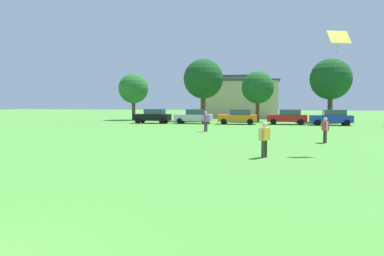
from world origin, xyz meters
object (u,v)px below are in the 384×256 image
Objects in this scene: bystander_midfield at (325,128)px; parked_car_black_0 at (153,116)px; bystander_near_trees at (206,120)px; parked_car_red_3 at (287,117)px; tree_left at (203,79)px; tree_far_right at (331,79)px; parked_car_silver_1 at (194,116)px; adult_bystander at (264,136)px; parked_car_orange_2 at (238,117)px; tree_right at (258,88)px; tree_far_left at (133,89)px; kite at (339,38)px; parked_car_blue_4 at (332,117)px.

parked_car_black_0 reaches higher than bystander_midfield.
bystander_near_trees is 13.86m from parked_car_red_3.
tree_far_right is (15.98, -0.62, -0.26)m from tree_left.
parked_car_black_0 is at bearing 33.07° from bystander_midfield.
parked_car_black_0 is 4.98m from parked_car_silver_1.
adult_bystander is 27.85m from parked_car_black_0.
tree_right is (2.03, 6.08, 3.49)m from parked_car_orange_2.
tree_far_right is (25.91, -0.86, 0.93)m from tree_far_left.
tree_left is at bearing 177.78° from tree_far_right.
tree_far_right is at bearing -2.22° from tree_left.
parked_car_black_0 is at bearing -163.53° from tree_far_right.
adult_bystander is 32.08m from tree_far_right.
tree_left reaches higher than tree_far_left.
tree_right reaches higher than parked_car_orange_2.
parked_car_silver_1 is (-8.05, 24.87, -0.10)m from adult_bystander.
adult_bystander is 0.37× the size of parked_car_silver_1.
kite is at bearing 116.97° from parked_car_silver_1.
parked_car_black_0 is (-16.68, 17.83, -0.07)m from bystander_midfield.
tree_far_left is (-20.51, 6.30, 3.51)m from parked_car_red_3.
bystander_near_trees reaches higher than parked_car_blue_4.
tree_right is (-4.59, 23.96, 3.41)m from bystander_midfield.
tree_right reaches higher than parked_car_black_0.
adult_bystander is at bearing 84.42° from parked_car_red_3.
tree_left reaches higher than adult_bystander.
bystander_near_trees is 13.68m from parked_car_black_0.
parked_car_orange_2 is at bearing -165.29° from bystander_near_trees.
kite is 0.14× the size of tree_left.
parked_car_orange_2 is (-2.96, 24.67, -0.10)m from adult_bystander.
adult_bystander is at bearing 141.69° from bystander_midfield.
tree_right reaches higher than parked_car_blue_4.
bystander_near_trees is at bearing 42.93° from parked_car_blue_4.
bystander_midfield is 19.06m from parked_car_orange_2.
tree_far_right reaches higher than bystander_near_trees.
parked_car_black_0 is 1.00× the size of parked_car_red_3.
parked_car_orange_2 is (-6.62, 17.87, -0.07)m from bystander_midfield.
parked_car_red_3 is (10.53, 0.48, 0.00)m from parked_car_silver_1.
kite is 0.27× the size of parked_car_silver_1.
tree_far_left is at bearing -17.09° from parked_car_red_3.
tree_left is at bearing -52.70° from parked_car_orange_2.
bystander_midfield is at bearing -99.97° from tree_far_right.
parked_car_black_0 is 0.66× the size of tree_far_left.
parked_car_black_0 and parked_car_silver_1 have the same top height.
parked_car_orange_2 is at bearing 105.99° from kite.
parked_car_black_0 is 1.00× the size of parked_car_silver_1.
tree_far_left is 17.12m from tree_right.
tree_left is 15.99m from tree_far_right.
tree_right is (-0.94, 30.75, 3.39)m from adult_bystander.
bystander_midfield is 24.76m from tree_far_right.
tree_left is (-11.76, 24.62, 4.63)m from bystander_midfield.
parked_car_black_0 is 20.12m from parked_car_blue_4.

